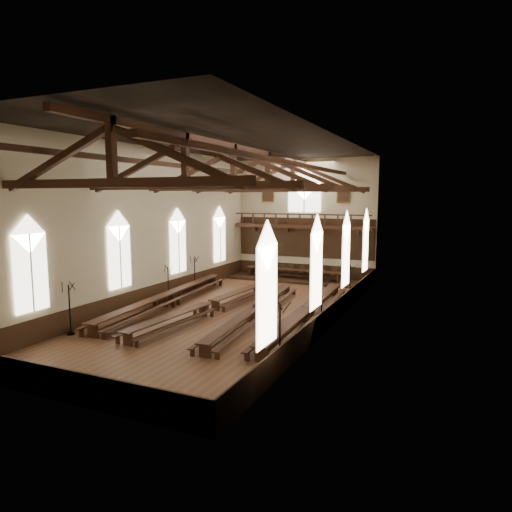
{
  "coord_description": "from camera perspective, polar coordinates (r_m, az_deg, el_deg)",
  "views": [
    {
      "loc": [
        12.06,
        -23.59,
        6.9
      ],
      "look_at": [
        0.73,
        1.5,
        3.29
      ],
      "focal_mm": 32.0,
      "sensor_mm": 36.0,
      "label": 1
    }
  ],
  "objects": [
    {
      "name": "refectory_row_a",
      "position": [
        29.61,
        -11.19,
        -5.0
      ],
      "size": [
        2.3,
        14.96,
        0.8
      ],
      "color": "#391F12",
      "rests_on": "ground"
    },
    {
      "name": "roof_trusses",
      "position": [
        26.53,
        -2.82,
        10.3
      ],
      "size": [
        11.7,
        25.7,
        2.8
      ],
      "color": "#391F12",
      "rests_on": "room_walls"
    },
    {
      "name": "candelabrum_right_near",
      "position": [
        18.99,
        2.99,
        -11.18
      ],
      "size": [
        0.76,
        0.84,
        2.73
      ],
      "color": "black",
      "rests_on": "ground"
    },
    {
      "name": "end_window",
      "position": [
        38.43,
        6.07,
        7.91
      ],
      "size": [
        2.8,
        0.12,
        3.8
      ],
      "color": "white",
      "rests_on": "room_walls"
    },
    {
      "name": "refectory_row_b",
      "position": [
        27.32,
        -5.81,
        -6.06
      ],
      "size": [
        1.93,
        14.23,
        0.72
      ],
      "color": "#391F12",
      "rests_on": "ground"
    },
    {
      "name": "refectory_row_c",
      "position": [
        26.04,
        -0.15,
        -6.73
      ],
      "size": [
        2.07,
        14.1,
        0.71
      ],
      "color": "#391F12",
      "rests_on": "ground"
    },
    {
      "name": "wainscot_band",
      "position": [
        27.23,
        -2.71,
        -5.92
      ],
      "size": [
        12.0,
        26.0,
        1.2
      ],
      "color": "black",
      "rests_on": "ground"
    },
    {
      "name": "ground",
      "position": [
        27.38,
        -2.71,
        -7.14
      ],
      "size": [
        26.0,
        26.0,
        0.0
      ],
      "primitive_type": "plane",
      "color": "brown",
      "rests_on": "ground"
    },
    {
      "name": "candelabrum_left_near",
      "position": [
        24.81,
        -22.21,
        -7.28
      ],
      "size": [
        0.81,
        0.79,
        2.7
      ],
      "color": "black",
      "rests_on": "ground"
    },
    {
      "name": "dais",
      "position": [
        37.75,
        4.67,
        -2.95
      ],
      "size": [
        11.4,
        2.79,
        0.19
      ],
      "primitive_type": "cube",
      "color": "black",
      "rests_on": "ground"
    },
    {
      "name": "room_walls",
      "position": [
        26.5,
        -2.79,
        6.5
      ],
      "size": [
        26.0,
        26.0,
        26.0
      ],
      "color": "#C8B397",
      "rests_on": "ground"
    },
    {
      "name": "candelabrum_right_mid",
      "position": [
        24.52,
        8.19,
        -7.05
      ],
      "size": [
        0.78,
        0.74,
        2.59
      ],
      "color": "black",
      "rests_on": "ground"
    },
    {
      "name": "high_table",
      "position": [
        37.62,
        4.68,
        -1.82
      ],
      "size": [
        8.32,
        1.15,
        0.78
      ],
      "color": "#391F12",
      "rests_on": "dais"
    },
    {
      "name": "portraits",
      "position": [
        38.43,
        6.07,
        7.72
      ],
      "size": [
        7.75,
        0.09,
        1.45
      ],
      "color": "brown",
      "rests_on": "room_walls"
    },
    {
      "name": "candelabrum_left_far",
      "position": [
        33.71,
        -7.67,
        -3.03
      ],
      "size": [
        0.78,
        0.78,
        2.63
      ],
      "color": "black",
      "rests_on": "ground"
    },
    {
      "name": "side_windows",
      "position": [
        26.68,
        -2.76,
        0.66
      ],
      "size": [
        11.85,
        19.8,
        4.5
      ],
      "color": "#EBE7CF",
      "rests_on": "room_walls"
    },
    {
      "name": "refectory_row_d",
      "position": [
        25.74,
        6.37,
        -6.81
      ],
      "size": [
        1.89,
        14.77,
        0.78
      ],
      "color": "#391F12",
      "rests_on": "ground"
    },
    {
      "name": "high_chairs",
      "position": [
        38.39,
        5.08,
        -1.83
      ],
      "size": [
        6.77,
        0.48,
        0.98
      ],
      "color": "#391F12",
      "rests_on": "dais"
    },
    {
      "name": "minstrels_gallery",
      "position": [
        38.32,
        5.89,
        2.94
      ],
      "size": [
        11.8,
        1.24,
        3.7
      ],
      "color": "#391F12",
      "rests_on": "room_walls"
    },
    {
      "name": "candelabrum_right_far",
      "position": [
        30.79,
        11.63,
        -4.16
      ],
      "size": [
        0.73,
        0.78,
        2.56
      ],
      "color": "black",
      "rests_on": "ground"
    },
    {
      "name": "candelabrum_left_mid",
      "position": [
        31.02,
        -10.9,
        -4.15
      ],
      "size": [
        0.72,
        0.69,
        2.39
      ],
      "color": "black",
      "rests_on": "ground"
    }
  ]
}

